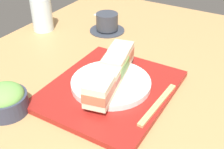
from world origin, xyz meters
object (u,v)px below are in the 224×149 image
object	(u,v)px
sandwich_farmost	(121,55)
chopsticks_pair	(158,104)
teaspoon	(100,14)
coffee_cup	(107,23)
drinking_glass	(42,14)
sandwich_inner_far	(114,66)
sandwich_plate	(111,83)
sandwich_nearmost	(99,92)
salad_bowl	(5,100)
sandwich_inner_near	(107,79)

from	to	relation	value
sandwich_farmost	chopsticks_pair	world-z (taller)	sandwich_farmost
teaspoon	sandwich_farmost	bearing A→B (deg)	-139.58
chopsticks_pair	coffee_cup	xyz separation A→B (cm)	(33.79, 35.40, 1.29)
sandwich_farmost	teaspoon	distance (cm)	46.63
drinking_glass	sandwich_inner_far	bearing A→B (deg)	-113.07
sandwich_plate	teaspoon	distance (cm)	54.89
sandwich_nearmost	chopsticks_pair	distance (cm)	15.15
drinking_glass	teaspoon	distance (cm)	26.46
sandwich_inner_far	coffee_cup	bearing A→B (deg)	34.72
sandwich_inner_far	salad_bowl	distance (cm)	29.27
sandwich_plate	sandwich_inner_near	xyz separation A→B (cm)	(-3.08, -0.71, 3.27)
sandwich_farmost	sandwich_nearmost	bearing A→B (deg)	-167.01
sandwich_inner_near	salad_bowl	world-z (taller)	sandwich_inner_near
sandwich_nearmost	sandwich_farmost	size ratio (longest dim) A/B	1.01
sandwich_inner_far	teaspoon	xyz separation A→B (cm)	(41.38, 31.42, -5.68)
sandwich_farmost	chopsticks_pair	size ratio (longest dim) A/B	0.47
sandwich_inner_near	sandwich_farmost	xyz separation A→B (cm)	(12.30, 2.84, 0.47)
sandwich_nearmost	sandwich_inner_far	world-z (taller)	sandwich_nearmost
sandwich_nearmost	coffee_cup	size ratio (longest dim) A/B	0.66
sandwich_inner_far	coffee_cup	size ratio (longest dim) A/B	0.68
drinking_glass	teaspoon	bearing A→B (deg)	-24.71
sandwich_inner_far	drinking_glass	size ratio (longest dim) A/B	0.71
sandwich_inner_near	drinking_glass	xyz separation A→B (cm)	(24.12, 43.61, 0.74)
sandwich_farmost	drinking_glass	xyz separation A→B (cm)	(11.82, 40.77, 0.27)
sandwich_plate	teaspoon	bearing A→B (deg)	35.86
salad_bowl	chopsticks_pair	world-z (taller)	salad_bowl
salad_bowl	sandwich_nearmost	bearing A→B (deg)	-60.38
sandwich_inner_far	chopsticks_pair	size ratio (longest dim) A/B	0.49
salad_bowl	drinking_glass	size ratio (longest dim) A/B	0.85
sandwich_nearmost	salad_bowl	xyz separation A→B (cm)	(-11.33, 19.93, -2.68)
coffee_cup	chopsticks_pair	bearing A→B (deg)	-133.67
sandwich_inner_near	sandwich_inner_far	bearing A→B (deg)	12.99
sandwich_inner_near	drinking_glass	world-z (taller)	drinking_glass
sandwich_nearmost	chopsticks_pair	xyz separation A→B (cm)	(7.96, -12.15, -4.33)
salad_bowl	chopsticks_pair	bearing A→B (deg)	-58.98
sandwich_inner_far	coffee_cup	distance (cm)	35.95
salad_bowl	drinking_glass	bearing A→B (deg)	31.10
coffee_cup	drinking_glass	world-z (taller)	drinking_glass
sandwich_plate	chopsticks_pair	bearing A→B (deg)	-95.07
chopsticks_pair	teaspoon	xyz separation A→B (cm)	(45.72, 46.41, -1.54)
sandwich_plate	drinking_glass	distance (cm)	47.96
chopsticks_pair	drinking_glass	size ratio (longest dim) A/B	1.47
sandwich_plate	sandwich_inner_far	size ratio (longest dim) A/B	2.38
salad_bowl	coffee_cup	xyz separation A→B (cm)	(53.08, 3.32, -0.36)
sandwich_inner_near	drinking_glass	size ratio (longest dim) A/B	0.67
sandwich_inner_near	coffee_cup	bearing A→B (deg)	31.51
sandwich_inner_far	sandwich_farmost	distance (cm)	6.31
sandwich_inner_far	teaspoon	distance (cm)	52.27
chopsticks_pair	sandwich_inner_near	bearing A→B (deg)	97.59
sandwich_inner_near	drinking_glass	bearing A→B (deg)	61.05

